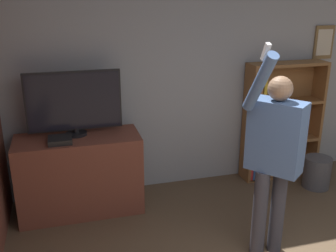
# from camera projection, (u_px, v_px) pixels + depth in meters

# --- Properties ---
(wall_back) EXTENTS (6.53, 0.09, 2.70)m
(wall_back) POSITION_uv_depth(u_px,v_px,m) (201.00, 75.00, 4.68)
(wall_back) COLOR #9EA3A8
(wall_back) RESTS_ON ground_plane
(tv_ledge) EXTENTS (1.30, 0.55, 0.86)m
(tv_ledge) POSITION_uv_depth(u_px,v_px,m) (80.00, 174.00, 4.24)
(tv_ledge) COLOR brown
(tv_ledge) RESTS_ON ground_plane
(television) EXTENTS (0.97, 0.22, 0.68)m
(television) POSITION_uv_depth(u_px,v_px,m) (74.00, 103.00, 4.04)
(television) COLOR black
(television) RESTS_ON tv_ledge
(game_console) EXTENTS (0.23, 0.23, 0.05)m
(game_console) POSITION_uv_depth(u_px,v_px,m) (60.00, 140.00, 3.95)
(game_console) COLOR black
(game_console) RESTS_ON tv_ledge
(bookshelf) EXTENTS (1.00, 0.28, 1.49)m
(bookshelf) POSITION_uv_depth(u_px,v_px,m) (274.00, 124.00, 4.96)
(bookshelf) COLOR brown
(bookshelf) RESTS_ON ground_plane
(person) EXTENTS (0.60, 0.56, 1.96)m
(person) POSITION_uv_depth(u_px,v_px,m) (275.00, 151.00, 3.35)
(person) COLOR #383842
(person) RESTS_ON ground_plane
(waste_bin) EXTENTS (0.33, 0.33, 0.39)m
(waste_bin) POSITION_uv_depth(u_px,v_px,m) (317.00, 172.00, 4.83)
(waste_bin) COLOR #4C4C51
(waste_bin) RESTS_ON ground_plane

